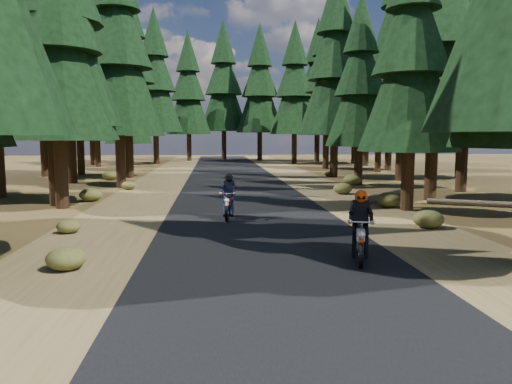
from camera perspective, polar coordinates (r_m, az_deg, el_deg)
ground at (r=14.21m, az=0.52°, el=-5.09°), size 120.00×120.00×0.00m
road at (r=19.11m, az=-0.90°, el=-2.08°), size 6.00×100.00×0.01m
shoulder_l at (r=19.35m, az=-14.63°, el=-2.20°), size 3.20×100.00×0.01m
shoulder_r at (r=19.97m, az=12.39°, el=-1.87°), size 3.20×100.00×0.01m
pine_forest at (r=35.29m, az=-2.85°, el=14.68°), size 34.59×55.08×16.32m
log_near at (r=22.70m, az=14.01°, el=-0.52°), size 3.80×4.41×0.32m
log_far at (r=22.10m, az=24.18°, el=-1.19°), size 3.75×1.98×0.24m
understory_shrubs at (r=21.53m, az=1.67°, el=-0.40°), size 15.67×29.02×0.64m
rider_lead at (r=11.56m, az=11.85°, el=-5.17°), size 1.00×1.89×1.62m
rider_follow at (r=17.03m, az=-3.16°, el=-1.39°), size 0.74×1.79×1.55m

